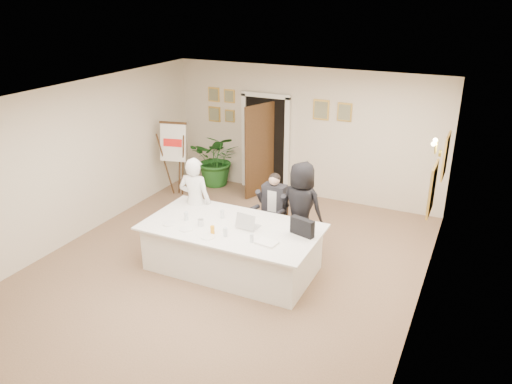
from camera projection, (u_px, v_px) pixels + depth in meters
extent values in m
plane|color=brown|center=(228.00, 266.00, 8.26)|extent=(7.00, 7.00, 0.00)
cube|color=white|center=(224.00, 98.00, 7.21)|extent=(6.00, 7.00, 0.02)
cube|color=beige|center=(305.00, 133.00, 10.66)|extent=(6.00, 0.10, 2.80)
cube|color=beige|center=(51.00, 308.00, 4.81)|extent=(6.00, 0.10, 2.80)
cube|color=beige|center=(79.00, 161.00, 8.93)|extent=(0.10, 7.00, 2.80)
cube|color=beige|center=(426.00, 224.00, 6.53)|extent=(0.10, 7.00, 2.80)
cube|color=black|center=(266.00, 144.00, 11.12)|extent=(0.92, 0.06, 2.10)
cube|color=white|center=(244.00, 142.00, 11.31)|extent=(0.10, 0.06, 2.20)
cube|color=white|center=(287.00, 148.00, 10.89)|extent=(0.10, 0.06, 2.20)
cube|color=#332210|center=(260.00, 151.00, 10.76)|extent=(0.33, 0.81, 2.02)
cube|color=silver|center=(232.00, 248.00, 8.05)|extent=(2.62, 1.31, 0.75)
cube|color=silver|center=(232.00, 227.00, 7.91)|extent=(2.80, 1.49, 0.03)
cube|color=white|center=(172.00, 142.00, 10.61)|extent=(0.59, 0.29, 0.80)
imported|color=white|center=(195.00, 202.00, 8.73)|extent=(0.63, 0.44, 1.61)
imported|color=black|center=(301.00, 208.00, 8.45)|extent=(0.86, 0.62, 1.63)
imported|color=#1E571D|center=(217.00, 159.00, 11.50)|extent=(1.32, 1.20, 1.26)
cube|color=black|center=(302.00, 227.00, 7.56)|extent=(0.40, 0.21, 0.27)
cube|color=white|center=(267.00, 243.00, 7.35)|extent=(0.34, 0.26, 0.03)
cylinder|color=white|center=(169.00, 224.00, 7.97)|extent=(0.22, 0.22, 0.01)
cylinder|color=white|center=(186.00, 229.00, 7.79)|extent=(0.27, 0.27, 0.01)
cylinder|color=white|center=(208.00, 237.00, 7.54)|extent=(0.25, 0.25, 0.01)
cylinder|color=silver|center=(186.00, 216.00, 8.08)|extent=(0.08, 0.08, 0.14)
cylinder|color=silver|center=(225.00, 232.00, 7.55)|extent=(0.07, 0.07, 0.14)
cylinder|color=silver|center=(252.00, 238.00, 7.37)|extent=(0.07, 0.07, 0.14)
cylinder|color=silver|center=(222.00, 214.00, 8.16)|extent=(0.07, 0.07, 0.14)
cylinder|color=orange|center=(212.00, 230.00, 7.63)|extent=(0.08, 0.08, 0.13)
cylinder|color=silver|center=(201.00, 223.00, 7.89)|extent=(0.12, 0.12, 0.11)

